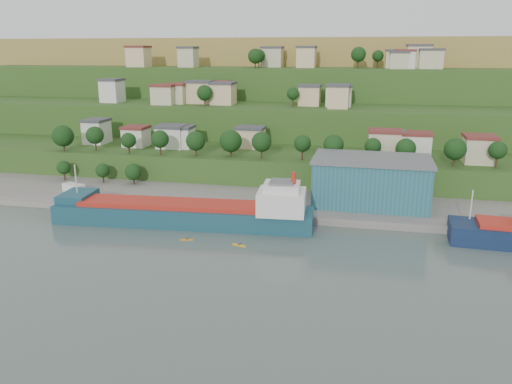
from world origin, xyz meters
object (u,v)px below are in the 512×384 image
(cargo_ship_near, at_px, (191,214))
(kayak_orange, at_px, (187,239))
(warehouse, at_px, (371,181))
(caravan, at_px, (74,189))

(cargo_ship_near, relative_size, kayak_orange, 21.54)
(warehouse, bearing_deg, kayak_orange, -141.43)
(caravan, bearing_deg, warehouse, 23.02)
(warehouse, distance_m, kayak_orange, 52.58)
(cargo_ship_near, bearing_deg, kayak_orange, -79.79)
(caravan, relative_size, kayak_orange, 2.24)
(warehouse, distance_m, caravan, 85.76)
(caravan, bearing_deg, cargo_ship_near, -0.87)
(warehouse, relative_size, caravan, 4.58)
(cargo_ship_near, xyz_separation_m, caravan, (-41.48, 14.74, 0.12))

